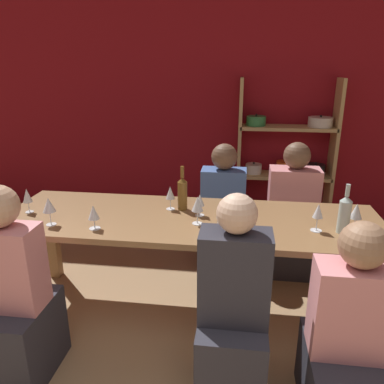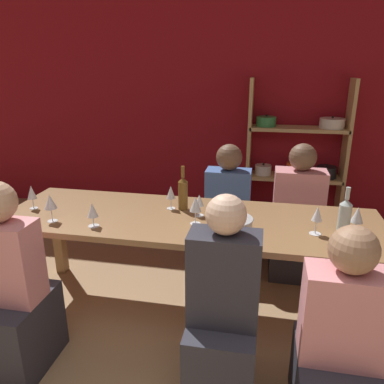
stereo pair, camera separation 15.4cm
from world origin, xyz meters
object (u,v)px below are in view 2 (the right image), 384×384
Objects in this scene: wine_glass_red_c at (199,201)px; person_far_a at (296,227)px; mixing_bowl at (233,226)px; wine_glass_white_b at (357,216)px; shelf_unit at (294,167)px; wine_glass_white_c at (317,215)px; person_near_b at (222,328)px; dining_table at (189,229)px; person_near_a at (13,301)px; wine_bottle_green at (183,192)px; person_near_c at (337,356)px; wine_glass_red_b at (171,193)px; wine_glass_white_a at (92,211)px; person_far_b at (227,221)px; wine_glass_red_d at (195,205)px; wine_glass_empty_a at (50,202)px; wine_glass_red_a at (32,193)px; wine_bottle_dark at (344,217)px.

person_far_a reaches higher than wine_glass_red_c.
wine_glass_white_b reaches higher than mixing_bowl.
shelf_unit is at bearing 97.64° from wine_glass_white_b.
person_near_b reaches higher than wine_glass_white_c.
wine_glass_red_c is (-1.00, 0.09, -0.01)m from wine_glass_white_b.
wine_glass_red_c reaches higher than mixing_bowl.
person_near_a reaches higher than dining_table.
wine_bottle_green is at bearing 46.11° from person_near_a.
wine_glass_white_c is 0.80m from person_near_c.
wine_glass_red_c is (0.22, -0.09, -0.01)m from wine_glass_red_b.
mixing_bowl is at bearing 2.67° from wine_glass_white_a.
person_near_c is at bearing -40.43° from dining_table.
person_far_b is (-0.13, 0.99, -0.40)m from mixing_bowl.
wine_bottle_green is (-0.39, 0.37, 0.06)m from mixing_bowl.
wine_glass_red_d is (0.64, 0.16, 0.03)m from wine_glass_white_a.
wine_glass_empty_a is at bearing -152.40° from wine_glass_red_b.
person_near_a is (0.24, -0.65, -0.43)m from wine_glass_red_a.
wine_glass_red_a is at bearing 178.38° from wine_glass_white_c.
dining_table is at bearing 76.16° from person_far_b.
wine_bottle_dark is 1.56m from wine_glass_white_a.
shelf_unit is at bearing 76.33° from mixing_bowl.
wine_glass_red_a is 0.32m from wine_glass_empty_a.
wine_glass_white_b is at bearing -2.59° from dining_table.
person_near_b is at bearing -65.08° from wine_bottle_green.
person_near_b is at bearing -21.02° from wine_glass_empty_a.
wine_glass_red_b is at bearing 157.62° from wine_glass_red_c.
person_far_b reaches higher than wine_glass_white_a.
wine_glass_empty_a is (0.26, -0.19, 0.02)m from wine_glass_red_a.
shelf_unit reaches higher than wine_bottle_dark.
dining_table is 2.38× the size of person_near_c.
person_far_b is (1.09, 1.48, -0.03)m from person_near_a.
wine_bottle_green reaches higher than wine_glass_empty_a.
dining_table is 16.74× the size of wine_glass_red_c.
wine_bottle_green is 0.27× the size of person_near_b.
wine_glass_red_a reaches higher than wine_glass_red_b.
dining_table is 2.20× the size of person_near_b.
wine_bottle_green reaches higher than wine_bottle_dark.
person_near_c is (0.82, -0.80, -0.45)m from wine_glass_red_c.
person_near_a is at bearing -141.70° from dining_table.
person_far_b is (1.07, 1.01, -0.47)m from wine_glass_empty_a.
wine_bottle_dark is at bearing 102.04° from person_far_a.
wine_glass_white_b is (0.09, 0.07, -0.01)m from wine_bottle_dark.
wine_glass_white_c is (0.98, -0.24, 0.01)m from wine_glass_red_b.
mixing_bowl is 0.21× the size of person_near_a.
wine_glass_red_d is (-0.75, -1.91, 0.20)m from shelf_unit.
shelf_unit is 6.54× the size of mixing_bowl.
wine_bottle_green is 0.27× the size of person_near_a.
wine_glass_white_b is 0.15× the size of person_far_b.
dining_table is at bearing 38.30° from person_near_a.
wine_glass_empty_a reaches higher than dining_table.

